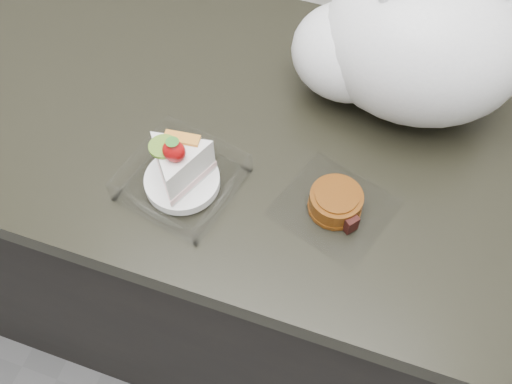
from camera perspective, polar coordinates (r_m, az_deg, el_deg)
name	(u,v)px	position (r m, az deg, el deg)	size (l,w,h in m)	color
counter	(247,242)	(1.32, -0.90, -5.06)	(2.04, 0.64, 0.90)	black
cake_tray	(181,173)	(0.85, -7.54, 1.89)	(0.18, 0.18, 0.12)	white
mooncake_wrap	(336,204)	(0.84, 8.00, -1.15)	(0.19, 0.19, 0.04)	white
plastic_bag	(405,48)	(0.92, 14.72, 13.79)	(0.41, 0.34, 0.29)	white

